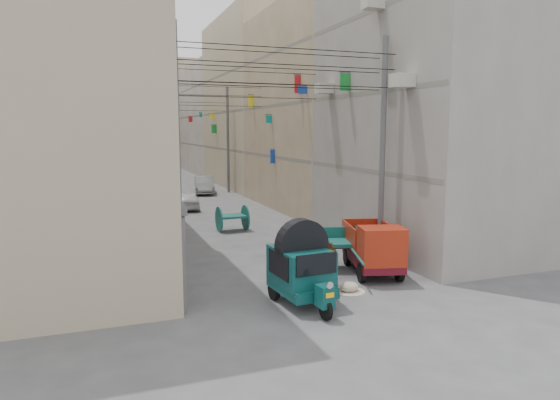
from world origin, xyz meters
name	(u,v)px	position (x,y,z in m)	size (l,w,h in m)	color
ground	(382,342)	(0.00, 0.00, 0.00)	(140.00, 140.00, 0.00)	#4A4A4D
building_row_left	(66,109)	(-8.00, 34.13, 6.46)	(8.00, 62.00, 14.00)	tan
building_row_right	(258,111)	(8.00, 34.13, 6.46)	(8.00, 62.00, 14.00)	gray
end_cap_building	(138,118)	(0.00, 66.00, 6.50)	(22.00, 10.00, 13.00)	#B0A38A
shutters_left	(154,215)	(-3.92, 10.38, 1.49)	(0.18, 14.40, 2.88)	#535459
signboards	(197,152)	(-0.01, 21.66, 3.43)	(8.22, 40.52, 5.67)	yellow
ac_units	(362,59)	(3.65, 7.67, 7.43)	(0.70, 6.55, 3.35)	#B7B3A4
utility_poles	(214,145)	(0.00, 17.00, 4.00)	(7.40, 22.20, 8.00)	#545456
overhead_cables	(225,88)	(0.00, 14.40, 6.77)	(7.40, 22.52, 1.12)	black
auto_rickshaw	(302,266)	(-0.75, 2.95, 1.07)	(1.62, 2.64, 1.82)	black
tonga_cart	(336,247)	(1.71, 5.74, 0.79)	(2.26, 3.59, 1.52)	black
mini_truck	(375,251)	(2.56, 4.59, 0.85)	(2.17, 3.40, 1.77)	black
second_cart	(232,218)	(0.03, 13.40, 0.65)	(1.42, 1.26, 1.21)	#13544D
feed_sack	(349,287)	(0.99, 3.42, 0.15)	(0.59, 0.47, 0.29)	beige
horse	(330,274)	(0.14, 3.00, 0.76)	(0.82, 1.79, 1.52)	#5E2516
distant_car_white	(188,200)	(-0.80, 20.69, 0.54)	(1.27, 3.16, 1.08)	silver
distant_car_grey	(204,185)	(1.66, 27.87, 0.64)	(1.36, 3.91, 1.29)	slate
distant_car_green	(153,176)	(-1.21, 36.82, 0.64)	(1.80, 4.42, 1.28)	#216343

